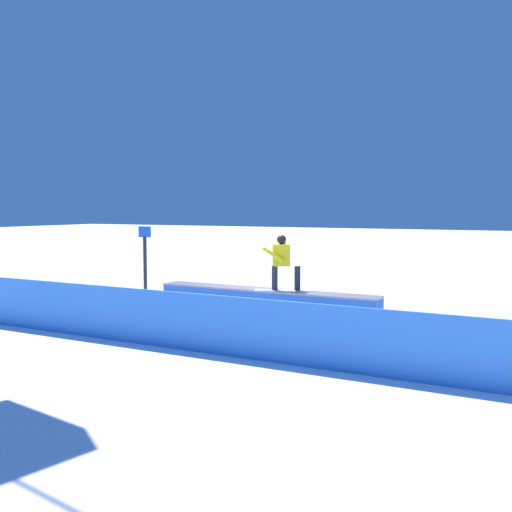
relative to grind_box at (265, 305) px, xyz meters
name	(u,v)px	position (x,y,z in m)	size (l,w,h in m)	color
ground_plane	(265,319)	(0.00, 0.00, -0.33)	(120.00, 120.00, 0.00)	white
grind_box	(265,305)	(0.00, 0.00, 0.00)	(5.66, 0.81, 0.72)	blue
snowboarder	(283,261)	(-0.48, 0.05, 1.10)	(1.47, 0.76, 1.31)	silver
safety_fence	(181,321)	(0.00, 3.54, 0.22)	(12.61, 0.06, 1.08)	#3982E5
trail_marker	(145,262)	(4.05, -0.65, 0.81)	(0.40, 0.10, 2.14)	#262628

